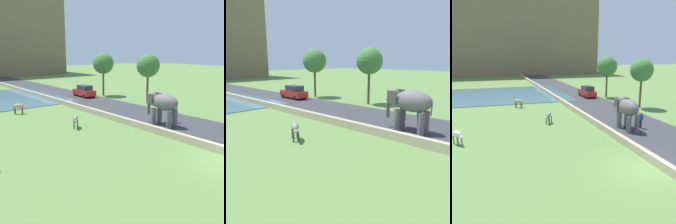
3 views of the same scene
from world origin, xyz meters
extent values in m
cube|color=#38383D|center=(5.00, 20.00, 0.03)|extent=(7.00, 120.00, 0.06)
cube|color=tan|center=(1.20, 18.00, 0.30)|extent=(0.40, 110.00, 0.59)
ellipsoid|color=slate|center=(3.42, 7.73, 2.24)|extent=(1.46, 2.73, 1.50)
cylinder|color=slate|center=(2.98, 8.59, 0.80)|extent=(0.44, 0.44, 1.60)
cylinder|color=slate|center=(3.82, 8.61, 0.80)|extent=(0.44, 0.44, 1.60)
cylinder|color=slate|center=(3.03, 6.84, 0.80)|extent=(0.44, 0.44, 1.60)
cylinder|color=slate|center=(3.87, 6.86, 0.80)|extent=(0.44, 0.44, 1.60)
ellipsoid|color=slate|center=(3.39, 9.14, 2.42)|extent=(1.02, 0.92, 1.10)
cube|color=#504C4C|center=(2.79, 9.00, 2.46)|extent=(0.14, 0.70, 0.90)
cube|color=#504C4C|center=(3.99, 9.02, 2.46)|extent=(0.14, 0.70, 0.90)
cylinder|color=slate|center=(3.38, 9.62, 1.54)|extent=(0.28, 0.28, 1.50)
cone|color=silver|center=(3.16, 9.54, 1.99)|extent=(0.13, 0.56, 0.17)
cone|color=silver|center=(3.60, 9.55, 1.99)|extent=(0.13, 0.56, 0.17)
cylinder|color=#504C4C|center=(3.46, 6.40, 1.89)|extent=(0.08, 0.08, 0.90)
cylinder|color=#33333D|center=(4.92, 7.83, 0.42)|extent=(0.22, 0.22, 0.85)
cube|color=#2D569E|center=(4.92, 7.83, 1.13)|extent=(0.36, 0.22, 0.56)
sphere|color=tan|center=(4.92, 7.83, 1.52)|extent=(0.22, 0.22, 0.22)
cube|color=red|center=(6.58, 25.83, 0.70)|extent=(1.73, 4.01, 0.80)
cube|color=#2D333D|center=(6.57, 25.63, 1.45)|extent=(1.46, 2.21, 0.70)
cylinder|color=black|center=(5.78, 27.14, 0.30)|extent=(0.18, 0.60, 0.60)
cylinder|color=black|center=(7.39, 27.12, 0.30)|extent=(0.18, 0.60, 0.60)
cylinder|color=black|center=(5.76, 24.54, 0.30)|extent=(0.18, 0.60, 0.60)
cylinder|color=black|center=(7.37, 24.52, 0.30)|extent=(0.18, 0.60, 0.60)
ellipsoid|color=tan|center=(-5.15, 20.91, 0.90)|extent=(1.17, 0.94, 0.50)
cylinder|color=#493D2C|center=(-4.74, 20.85, 0.33)|extent=(0.10, 0.10, 0.65)
cylinder|color=#493D2C|center=(-4.90, 20.59, 0.33)|extent=(0.10, 0.10, 0.65)
cylinder|color=#493D2C|center=(-5.40, 21.24, 0.33)|extent=(0.10, 0.10, 0.65)
cylinder|color=#493D2C|center=(-5.56, 20.98, 0.33)|extent=(0.10, 0.10, 0.65)
ellipsoid|color=tan|center=(-4.60, 20.59, 0.75)|extent=(0.47, 0.41, 0.26)
cone|color=beige|center=(-4.56, 20.67, 0.92)|extent=(0.04, 0.04, 0.12)
cone|color=beige|center=(-4.65, 20.51, 0.92)|extent=(0.04, 0.04, 0.12)
cylinder|color=#493D2C|center=(-5.61, 21.19, 0.70)|extent=(0.04, 0.04, 0.45)
ellipsoid|color=gray|center=(-3.11, 12.37, 0.90)|extent=(0.94, 1.17, 0.50)
cylinder|color=#373533|center=(-3.17, 11.96, 0.33)|extent=(0.10, 0.10, 0.65)
cylinder|color=#373533|center=(-3.44, 12.11, 0.33)|extent=(0.10, 0.10, 0.65)
cylinder|color=#373533|center=(-2.78, 12.62, 0.33)|extent=(0.10, 0.10, 0.65)
cylinder|color=#373533|center=(-3.04, 12.77, 0.33)|extent=(0.10, 0.10, 0.65)
ellipsoid|color=gray|center=(-3.43, 11.82, 0.75)|extent=(0.41, 0.47, 0.26)
cone|color=beige|center=(-3.36, 11.78, 0.92)|extent=(0.04, 0.04, 0.12)
cone|color=beige|center=(-3.51, 11.87, 0.92)|extent=(0.04, 0.04, 0.12)
cylinder|color=#373533|center=(-2.83, 12.83, 0.70)|extent=(0.04, 0.04, 0.45)
cylinder|color=brown|center=(9.55, 24.94, 1.92)|extent=(0.28, 0.28, 3.83)
sphere|color=#427A38|center=(9.55, 24.94, 4.94)|extent=(3.17, 3.17, 3.17)
cylinder|color=brown|center=(10.28, 16.37, 1.94)|extent=(0.28, 0.28, 3.88)
sphere|color=#427A38|center=(10.28, 16.37, 4.93)|extent=(2.99, 2.99, 2.99)
camera|label=1|loc=(-14.92, -7.39, 6.65)|focal=42.36mm
camera|label=2|loc=(-11.36, 0.85, 4.94)|focal=36.70mm
camera|label=3|loc=(-9.31, -13.37, 7.39)|focal=42.08mm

